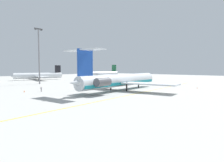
{
  "coord_description": "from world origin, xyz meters",
  "views": [
    {
      "loc": [
        -51.11,
        -30.32,
        8.08
      ],
      "look_at": [
        4.84,
        17.32,
        3.08
      ],
      "focal_mm": 32.83,
      "sensor_mm": 36.0,
      "label": 1
    }
  ],
  "objects_px": {
    "safety_cone_wingtip": "(112,83)",
    "airliner_mid_right": "(37,76)",
    "main_jetliner": "(119,80)",
    "ground_crew_starboard": "(114,82)",
    "safety_cone_tail": "(197,88)",
    "ground_crew_near_tail": "(101,81)",
    "ground_crew_near_nose": "(41,89)",
    "airliner_far_right": "(99,74)",
    "ground_crew_portside": "(105,81)",
    "light_mast": "(39,54)",
    "safety_cone_nose": "(24,91)"
  },
  "relations": [
    {
      "from": "safety_cone_wingtip",
      "to": "airliner_mid_right",
      "type": "bearing_deg",
      "value": 99.16
    },
    {
      "from": "main_jetliner",
      "to": "ground_crew_starboard",
      "type": "bearing_deg",
      "value": 40.85
    },
    {
      "from": "safety_cone_wingtip",
      "to": "safety_cone_tail",
      "type": "distance_m",
      "value": 39.53
    },
    {
      "from": "airliner_mid_right",
      "to": "ground_crew_near_tail",
      "type": "xyz_separation_m",
      "value": [
        4.21,
        -51.74,
        -1.57
      ]
    },
    {
      "from": "ground_crew_near_nose",
      "to": "airliner_mid_right",
      "type": "bearing_deg",
      "value": 174.83
    },
    {
      "from": "ground_crew_near_tail",
      "to": "safety_cone_wingtip",
      "type": "bearing_deg",
      "value": -31.64
    },
    {
      "from": "airliner_far_right",
      "to": "ground_crew_near_tail",
      "type": "relative_size",
      "value": 17.88
    },
    {
      "from": "ground_crew_near_tail",
      "to": "safety_cone_tail",
      "type": "relative_size",
      "value": 3.34
    },
    {
      "from": "main_jetliner",
      "to": "safety_cone_tail",
      "type": "xyz_separation_m",
      "value": [
        25.2,
        -18.08,
        -3.3
      ]
    },
    {
      "from": "main_jetliner",
      "to": "airliner_far_right",
      "type": "xyz_separation_m",
      "value": [
        58.54,
        65.9,
        -0.66
      ]
    },
    {
      "from": "safety_cone_tail",
      "to": "ground_crew_portside",
      "type": "bearing_deg",
      "value": 96.64
    },
    {
      "from": "ground_crew_near_nose",
      "to": "ground_crew_starboard",
      "type": "relative_size",
      "value": 1.02
    },
    {
      "from": "ground_crew_near_tail",
      "to": "safety_cone_wingtip",
      "type": "xyz_separation_m",
      "value": [
        4.65,
        -3.17,
        -0.89
      ]
    },
    {
      "from": "main_jetliner",
      "to": "ground_crew_near_nose",
      "type": "distance_m",
      "value": 25.75
    },
    {
      "from": "ground_crew_starboard",
      "to": "safety_cone_wingtip",
      "type": "distance_m",
      "value": 4.0
    },
    {
      "from": "airliner_mid_right",
      "to": "ground_crew_near_nose",
      "type": "relative_size",
      "value": 17.71
    },
    {
      "from": "ground_crew_near_nose",
      "to": "safety_cone_tail",
      "type": "height_order",
      "value": "ground_crew_near_nose"
    },
    {
      "from": "ground_crew_near_nose",
      "to": "safety_cone_wingtip",
      "type": "relative_size",
      "value": 3.14
    },
    {
      "from": "ground_crew_near_nose",
      "to": "light_mast",
      "type": "bearing_deg",
      "value": 174.04
    },
    {
      "from": "airliner_far_right",
      "to": "safety_cone_wingtip",
      "type": "height_order",
      "value": "airliner_far_right"
    },
    {
      "from": "ground_crew_near_tail",
      "to": "safety_cone_nose",
      "type": "distance_m",
      "value": 40.48
    },
    {
      "from": "airliner_far_right",
      "to": "light_mast",
      "type": "distance_m",
      "value": 65.02
    },
    {
      "from": "ground_crew_near_tail",
      "to": "airliner_far_right",
      "type": "bearing_deg",
      "value": 47.73
    },
    {
      "from": "main_jetliner",
      "to": "safety_cone_nose",
      "type": "relative_size",
      "value": 81.74
    },
    {
      "from": "airliner_mid_right",
      "to": "safety_cone_nose",
      "type": "relative_size",
      "value": 55.64
    },
    {
      "from": "airliner_mid_right",
      "to": "airliner_far_right",
      "type": "bearing_deg",
      "value": -176.47
    },
    {
      "from": "ground_crew_starboard",
      "to": "light_mast",
      "type": "xyz_separation_m",
      "value": [
        -21.9,
        28.41,
        13.36
      ]
    },
    {
      "from": "airliner_mid_right",
      "to": "safety_cone_wingtip",
      "type": "distance_m",
      "value": 55.67
    },
    {
      "from": "ground_crew_near_tail",
      "to": "safety_cone_nose",
      "type": "height_order",
      "value": "ground_crew_near_tail"
    },
    {
      "from": "ground_crew_starboard",
      "to": "light_mast",
      "type": "distance_m",
      "value": 38.28
    },
    {
      "from": "airliner_mid_right",
      "to": "ground_crew_near_tail",
      "type": "height_order",
      "value": "airliner_mid_right"
    },
    {
      "from": "main_jetliner",
      "to": "ground_crew_starboard",
      "type": "height_order",
      "value": "main_jetliner"
    },
    {
      "from": "main_jetliner",
      "to": "ground_crew_near_nose",
      "type": "bearing_deg",
      "value": 136.07
    },
    {
      "from": "ground_crew_near_nose",
      "to": "safety_cone_wingtip",
      "type": "height_order",
      "value": "ground_crew_near_nose"
    },
    {
      "from": "safety_cone_nose",
      "to": "safety_cone_wingtip",
      "type": "distance_m",
      "value": 44.95
    },
    {
      "from": "safety_cone_nose",
      "to": "safety_cone_wingtip",
      "type": "relative_size",
      "value": 1.0
    },
    {
      "from": "ground_crew_portside",
      "to": "safety_cone_tail",
      "type": "xyz_separation_m",
      "value": [
        4.98,
        -42.8,
        -0.85
      ]
    },
    {
      "from": "light_mast",
      "to": "safety_cone_tail",
      "type": "bearing_deg",
      "value": -66.85
    },
    {
      "from": "ground_crew_near_nose",
      "to": "ground_crew_near_tail",
      "type": "distance_m",
      "value": 37.21
    },
    {
      "from": "safety_cone_wingtip",
      "to": "safety_cone_nose",
      "type": "bearing_deg",
      "value": -179.23
    },
    {
      "from": "airliner_mid_right",
      "to": "safety_cone_tail",
      "type": "relative_size",
      "value": 55.64
    },
    {
      "from": "safety_cone_nose",
      "to": "safety_cone_wingtip",
      "type": "bearing_deg",
      "value": 0.77
    },
    {
      "from": "airliner_far_right",
      "to": "ground_crew_starboard",
      "type": "distance_m",
      "value": 61.66
    },
    {
      "from": "main_jetliner",
      "to": "ground_crew_near_tail",
      "type": "height_order",
      "value": "main_jetliner"
    },
    {
      "from": "main_jetliner",
      "to": "safety_cone_nose",
      "type": "bearing_deg",
      "value": 135.62
    },
    {
      "from": "safety_cone_tail",
      "to": "light_mast",
      "type": "bearing_deg",
      "value": 113.15
    },
    {
      "from": "light_mast",
      "to": "airliner_far_right",
      "type": "bearing_deg",
      "value": 17.47
    },
    {
      "from": "light_mast",
      "to": "safety_cone_nose",
      "type": "bearing_deg",
      "value": -128.34
    },
    {
      "from": "ground_crew_starboard",
      "to": "safety_cone_nose",
      "type": "relative_size",
      "value": 3.08
    },
    {
      "from": "airliner_mid_right",
      "to": "ground_crew_portside",
      "type": "xyz_separation_m",
      "value": [
        7.17,
        -51.5,
        -1.61
      ]
    }
  ]
}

